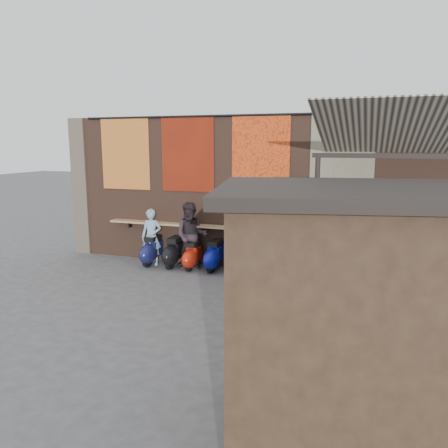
% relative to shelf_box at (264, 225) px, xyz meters
% --- Properties ---
extents(ground, '(70.00, 70.00, 0.00)m').
position_rel_shelf_box_xyz_m(ground, '(-0.46, -2.30, -1.24)').
color(ground, '#474749').
rests_on(ground, ground).
extents(brick_wall, '(10.00, 0.40, 4.00)m').
position_rel_shelf_box_xyz_m(brick_wall, '(-0.46, 0.40, 0.76)').
color(brick_wall, brown).
rests_on(brick_wall, ground).
extents(pier_left, '(0.50, 0.50, 4.00)m').
position_rel_shelf_box_xyz_m(pier_left, '(-5.66, 0.40, 0.76)').
color(pier_left, '#4C4238').
rests_on(pier_left, ground).
extents(eating_counter, '(8.00, 0.32, 0.05)m').
position_rel_shelf_box_xyz_m(eating_counter, '(-0.46, 0.03, -0.14)').
color(eating_counter, '#9E7A51').
rests_on(eating_counter, brick_wall).
extents(shelf_box, '(0.59, 0.28, 0.24)m').
position_rel_shelf_box_xyz_m(shelf_box, '(0.00, 0.00, 0.00)').
color(shelf_box, white).
rests_on(shelf_box, eating_counter).
extents(tapestry_redgold, '(1.50, 0.02, 2.00)m').
position_rel_shelf_box_xyz_m(tapestry_redgold, '(-4.06, 0.18, 1.76)').
color(tapestry_redgold, maroon).
rests_on(tapestry_redgold, brick_wall).
extents(tapestry_sun, '(1.50, 0.02, 2.00)m').
position_rel_shelf_box_xyz_m(tapestry_sun, '(-2.16, 0.18, 1.76)').
color(tapestry_sun, red).
rests_on(tapestry_sun, brick_wall).
extents(tapestry_orange, '(1.50, 0.02, 2.00)m').
position_rel_shelf_box_xyz_m(tapestry_orange, '(-0.16, 0.18, 1.76)').
color(tapestry_orange, '#E4551C').
rests_on(tapestry_orange, brick_wall).
extents(tapestry_multi, '(1.50, 0.02, 2.00)m').
position_rel_shelf_box_xyz_m(tapestry_multi, '(1.84, 0.18, 1.76)').
color(tapestry_multi, '#25688A').
rests_on(tapestry_multi, brick_wall).
extents(hang_rail, '(9.50, 0.06, 0.06)m').
position_rel_shelf_box_xyz_m(hang_rail, '(-0.46, 0.17, 2.74)').
color(hang_rail, black).
rests_on(hang_rail, brick_wall).
extents(scooter_stool_0, '(0.37, 0.83, 0.79)m').
position_rel_shelf_box_xyz_m(scooter_stool_0, '(-3.04, -0.31, -0.85)').
color(scooter_stool_0, '#161A4F').
rests_on(scooter_stool_0, ground).
extents(scooter_stool_1, '(0.38, 0.84, 0.80)m').
position_rel_shelf_box_xyz_m(scooter_stool_1, '(-2.38, -0.30, -0.84)').
color(scooter_stool_1, black).
rests_on(scooter_stool_1, ground).
extents(scooter_stool_2, '(0.34, 0.77, 0.73)m').
position_rel_shelf_box_xyz_m(scooter_stool_2, '(-1.83, -0.35, -0.88)').
color(scooter_stool_2, '#AF210D').
rests_on(scooter_stool_2, ground).
extents(scooter_stool_3, '(0.37, 0.83, 0.79)m').
position_rel_shelf_box_xyz_m(scooter_stool_3, '(-1.23, -0.29, -0.85)').
color(scooter_stool_3, '#0D1899').
rests_on(scooter_stool_3, ground).
extents(scooter_stool_4, '(0.34, 0.75, 0.71)m').
position_rel_shelf_box_xyz_m(scooter_stool_4, '(-0.63, -0.26, -0.89)').
color(scooter_stool_4, '#1C1654').
rests_on(scooter_stool_4, ground).
extents(scooter_stool_5, '(0.35, 0.79, 0.75)m').
position_rel_shelf_box_xyz_m(scooter_stool_5, '(-0.08, -0.30, -0.87)').
color(scooter_stool_5, maroon).
rests_on(scooter_stool_5, ground).
extents(scooter_stool_6, '(0.39, 0.87, 0.82)m').
position_rel_shelf_box_xyz_m(scooter_stool_6, '(0.54, -0.30, -0.83)').
color(scooter_stool_6, '#0E6227').
rests_on(scooter_stool_6, ground).
extents(scooter_stool_7, '(0.36, 0.80, 0.76)m').
position_rel_shelf_box_xyz_m(scooter_stool_7, '(1.16, -0.31, -0.86)').
color(scooter_stool_7, '#8A490C').
rests_on(scooter_stool_7, ground).
extents(scooter_stool_8, '(0.40, 0.89, 0.84)m').
position_rel_shelf_box_xyz_m(scooter_stool_8, '(1.69, -0.31, -0.82)').
color(scooter_stool_8, black).
rests_on(scooter_stool_8, ground).
extents(scooter_stool_9, '(0.40, 0.89, 0.85)m').
position_rel_shelf_box_xyz_m(scooter_stool_9, '(2.29, -0.26, -0.82)').
color(scooter_stool_9, navy).
rests_on(scooter_stool_9, ground).
extents(scooter_stool_10, '(0.38, 0.84, 0.80)m').
position_rel_shelf_box_xyz_m(scooter_stool_10, '(2.93, -0.26, -0.85)').
color(scooter_stool_10, '#0F4D1C').
rests_on(scooter_stool_10, ground).
extents(diner_left, '(0.60, 0.43, 1.54)m').
position_rel_shelf_box_xyz_m(diner_left, '(-3.05, -0.30, -0.47)').
color(diner_left, '#7E9DB7').
rests_on(diner_left, ground).
extents(diner_right, '(1.00, 0.86, 1.77)m').
position_rel_shelf_box_xyz_m(diner_right, '(-1.87, -0.30, -0.36)').
color(diner_right, black).
rests_on(diner_right, ground).
extents(shopper_navy, '(1.07, 0.50, 1.79)m').
position_rel_shelf_box_xyz_m(shopper_navy, '(3.36, -1.66, -0.35)').
color(shopper_navy, black).
rests_on(shopper_navy, ground).
extents(shopper_grey, '(1.24, 1.21, 1.70)m').
position_rel_shelf_box_xyz_m(shopper_grey, '(3.15, -2.39, -0.39)').
color(shopper_grey, '#58575C').
rests_on(shopper_grey, ground).
extents(shopper_tan, '(0.97, 0.85, 1.67)m').
position_rel_shelf_box_xyz_m(shopper_tan, '(2.90, -2.23, -0.41)').
color(shopper_tan, '#877A56').
rests_on(shopper_tan, ground).
extents(market_stall, '(2.87, 2.38, 2.74)m').
position_rel_shelf_box_xyz_m(market_stall, '(2.44, -6.09, 0.13)').
color(market_stall, black).
rests_on(market_stall, ground).
extents(stall_roof, '(3.23, 2.72, 0.12)m').
position_rel_shelf_box_xyz_m(stall_roof, '(2.44, -6.09, 1.55)').
color(stall_roof, black).
rests_on(stall_roof, market_stall).
extents(stall_sign, '(1.18, 0.29, 0.50)m').
position_rel_shelf_box_xyz_m(stall_sign, '(2.24, -5.13, 0.74)').
color(stall_sign, gold).
rests_on(stall_sign, market_stall).
extents(stall_shelf, '(2.07, 0.54, 0.06)m').
position_rel_shelf_box_xyz_m(stall_shelf, '(2.24, -5.13, -0.24)').
color(stall_shelf, '#473321').
rests_on(stall_shelf, market_stall).
extents(awning_canvas, '(3.20, 3.28, 0.97)m').
position_rel_shelf_box_xyz_m(awning_canvas, '(3.04, -1.40, 2.31)').
color(awning_canvas, beige).
rests_on(awning_canvas, brick_wall).
extents(awning_ledger, '(3.30, 0.08, 0.12)m').
position_rel_shelf_box_xyz_m(awning_ledger, '(3.04, 0.19, 2.71)').
color(awning_ledger, '#33261C').
rests_on(awning_ledger, brick_wall).
extents(awning_header, '(3.00, 0.08, 0.08)m').
position_rel_shelf_box_xyz_m(awning_header, '(3.04, -2.90, 1.84)').
color(awning_header, black).
rests_on(awning_header, awning_post_left).
extents(awning_post_left, '(0.09, 0.09, 3.10)m').
position_rel_shelf_box_xyz_m(awning_post_left, '(1.64, -2.90, 0.31)').
color(awning_post_left, black).
rests_on(awning_post_left, ground).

